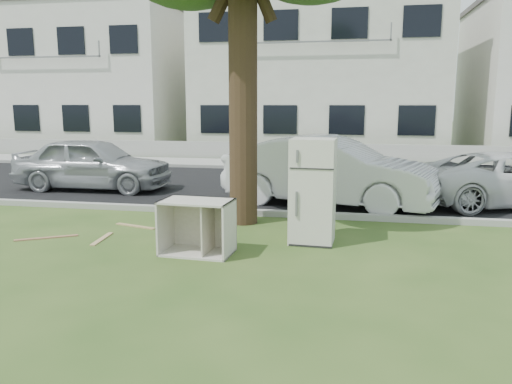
% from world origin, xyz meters
% --- Properties ---
extents(ground, '(120.00, 120.00, 0.00)m').
position_xyz_m(ground, '(0.00, 0.00, 0.00)').
color(ground, '#2E4B1A').
extents(road, '(120.00, 7.00, 0.01)m').
position_xyz_m(road, '(0.00, 6.00, 0.01)').
color(road, black).
rests_on(road, ground).
extents(kerb_near, '(120.00, 0.18, 0.12)m').
position_xyz_m(kerb_near, '(0.00, 2.45, 0.00)').
color(kerb_near, gray).
rests_on(kerb_near, ground).
extents(kerb_far, '(120.00, 0.18, 0.12)m').
position_xyz_m(kerb_far, '(0.00, 9.55, 0.00)').
color(kerb_far, gray).
rests_on(kerb_far, ground).
extents(sidewalk, '(120.00, 2.80, 0.01)m').
position_xyz_m(sidewalk, '(0.00, 11.00, 0.01)').
color(sidewalk, gray).
rests_on(sidewalk, ground).
extents(low_wall, '(120.00, 0.15, 0.70)m').
position_xyz_m(low_wall, '(0.00, 12.60, 0.35)').
color(low_wall, gray).
rests_on(low_wall, ground).
extents(townhouse_left, '(10.20, 8.16, 7.04)m').
position_xyz_m(townhouse_left, '(-12.00, 17.50, 3.52)').
color(townhouse_left, silver).
rests_on(townhouse_left, ground).
extents(townhouse_center, '(11.22, 8.16, 7.44)m').
position_xyz_m(townhouse_center, '(0.00, 17.50, 3.72)').
color(townhouse_center, silver).
rests_on(townhouse_center, ground).
extents(fridge, '(0.74, 0.70, 1.73)m').
position_xyz_m(fridge, '(1.02, 0.67, 0.87)').
color(fridge, beige).
rests_on(fridge, ground).
extents(cabinet, '(1.11, 0.73, 0.84)m').
position_xyz_m(cabinet, '(-0.67, -0.31, 0.42)').
color(cabinet, beige).
rests_on(cabinet, ground).
extents(plank_a, '(0.92, 0.60, 0.02)m').
position_xyz_m(plank_a, '(-3.49, 0.02, 0.01)').
color(plank_a, '#916646').
rests_on(plank_a, ground).
extents(plank_b, '(0.89, 0.34, 0.02)m').
position_xyz_m(plank_b, '(-2.33, 1.08, 0.01)').
color(plank_b, tan).
rests_on(plank_b, ground).
extents(plank_c, '(0.16, 0.80, 0.02)m').
position_xyz_m(plank_c, '(-2.51, 0.14, 0.01)').
color(plank_c, tan).
rests_on(plank_c, ground).
extents(car_center, '(5.02, 2.90, 1.56)m').
position_xyz_m(car_center, '(1.15, 3.76, 0.78)').
color(car_center, silver).
rests_on(car_center, ground).
extents(car_left, '(4.15, 1.70, 1.41)m').
position_xyz_m(car_left, '(-5.15, 4.71, 0.70)').
color(car_left, '#989B9F').
rests_on(car_left, ground).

